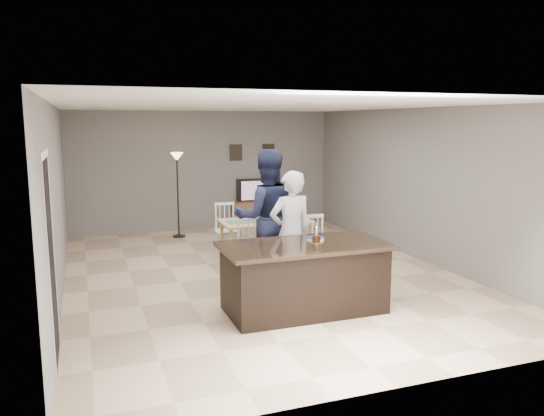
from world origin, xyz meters
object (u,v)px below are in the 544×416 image
object	(u,v)px
man	(267,217)
plate_stack	(315,239)
tv_console	(257,214)
floor_lamp	(177,172)
woman	(291,233)
television	(256,190)
birthday_cake	(316,239)
kitchen_island	(304,277)
dining_table	(266,228)

from	to	relation	value
man	plate_stack	distance (m)	1.19
tv_console	floor_lamp	bearing A→B (deg)	-166.02
woman	floor_lamp	bearing A→B (deg)	-84.22
television	plate_stack	distance (m)	5.58
man	plate_stack	world-z (taller)	man
birthday_cake	television	bearing A→B (deg)	79.64
kitchen_island	woman	xyz separation A→B (m)	(0.11, 0.74, 0.44)
kitchen_island	birthday_cake	distance (m)	0.53
floor_lamp	tv_console	bearing A→B (deg)	13.98
kitchen_island	woman	size ratio (longest dim) A/B	1.21
dining_table	floor_lamp	distance (m)	2.90
floor_lamp	television	bearing A→B (deg)	15.91
birthday_cake	dining_table	world-z (taller)	birthday_cake
kitchen_island	television	distance (m)	5.78
plate_stack	dining_table	bearing A→B (deg)	87.02
kitchen_island	plate_stack	bearing A→B (deg)	32.66
plate_stack	floor_lamp	size ratio (longest dim) A/B	0.13
man	floor_lamp	bearing A→B (deg)	-69.62
kitchen_island	plate_stack	distance (m)	0.53
kitchen_island	man	world-z (taller)	man
kitchen_island	tv_console	world-z (taller)	kitchen_island
man	birthday_cake	world-z (taller)	man
television	floor_lamp	world-z (taller)	floor_lamp
woman	man	bearing A→B (deg)	-78.59
tv_console	television	xyz separation A→B (m)	(0.00, 0.07, 0.56)
tv_console	birthday_cake	xyz separation A→B (m)	(-1.03, -5.57, 0.65)
woman	kitchen_island	bearing A→B (deg)	76.47
floor_lamp	man	bearing A→B (deg)	-79.76
kitchen_island	plate_stack	world-z (taller)	plate_stack
dining_table	television	bearing A→B (deg)	76.86
kitchen_island	dining_table	xyz separation A→B (m)	(0.35, 2.52, 0.16)
television	birthday_cake	size ratio (longest dim) A/B	4.16
woman	birthday_cake	xyz separation A→B (m)	(0.06, -0.74, 0.06)
birthday_cake	man	bearing A→B (deg)	100.02
tv_console	floor_lamp	distance (m)	2.29
television	man	world-z (taller)	man
woman	plate_stack	bearing A→B (deg)	95.72
woman	man	world-z (taller)	man
dining_table	woman	bearing A→B (deg)	-95.49
kitchen_island	television	world-z (taller)	television
man	television	bearing A→B (deg)	-96.05
man	floor_lamp	size ratio (longest dim) A/B	1.13
plate_stack	floor_lamp	bearing A→B (deg)	101.09
tv_console	birthday_cake	bearing A→B (deg)	-100.49
tv_console	birthday_cake	size ratio (longest dim) A/B	5.46
kitchen_island	birthday_cake	size ratio (longest dim) A/B	9.79
woman	man	xyz separation A→B (m)	(-0.17, 0.56, 0.14)
tv_console	man	bearing A→B (deg)	-106.44
tv_console	man	world-z (taller)	man
television	woman	distance (m)	5.02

